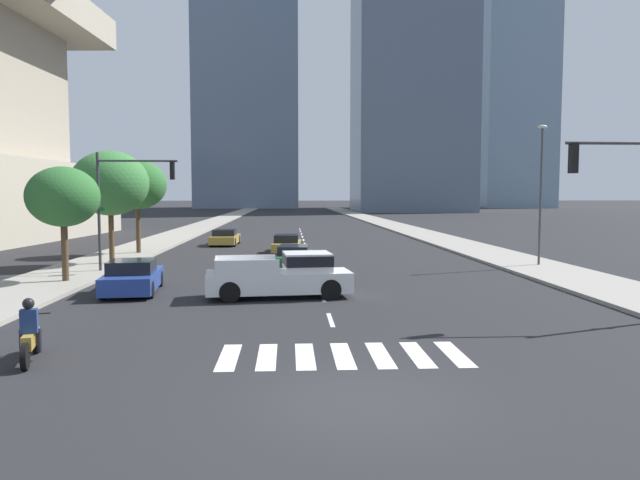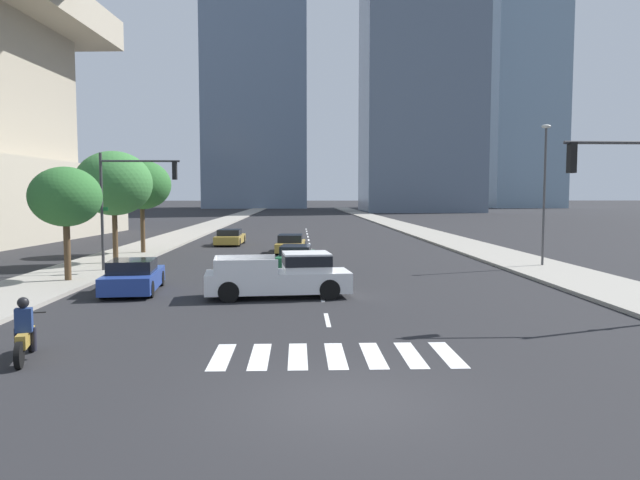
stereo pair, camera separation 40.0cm
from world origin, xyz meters
name	(u,v)px [view 1 (the left image)]	position (x,y,z in m)	size (l,w,h in m)	color
ground_plane	(358,400)	(0.00, 0.00, 0.00)	(800.00, 800.00, 0.00)	#232326
sidewalk_east	(471,248)	(11.66, 30.00, 0.07)	(4.00, 260.00, 0.15)	gray
sidewalk_west	(137,250)	(-11.66, 30.00, 0.07)	(4.00, 260.00, 0.15)	gray
crosswalk_near	(343,355)	(0.00, 3.07, 0.00)	(5.85, 2.32, 0.01)	silver
lane_divider_center	(306,249)	(0.00, 31.07, 0.00)	(0.14, 50.00, 0.01)	silver
motorcycle_lead	(30,336)	(-7.22, 2.97, 0.58)	(0.83, 2.04, 1.49)	black
pickup_truck	(286,276)	(-1.38, 11.18, 0.81)	(5.52, 2.43, 1.67)	silver
sedan_blue_0	(133,277)	(-7.38, 12.50, 0.60)	(2.28, 4.42, 1.30)	navy
sedan_gold_1	(287,244)	(-1.39, 28.25, 0.56)	(2.00, 4.75, 1.21)	#B28E38
sedan_gold_2	(225,238)	(-6.14, 34.42, 0.56)	(2.02, 4.39, 1.20)	#B28E38
sedan_green_3	(294,257)	(-1.00, 20.02, 0.56)	(2.10, 4.77, 1.20)	#1E6038
traffic_signal_far	(128,190)	(-9.05, 18.31, 4.05)	(4.11, 0.28, 5.72)	#333335
street_lamp_east	(541,184)	(11.96, 19.53, 4.40)	(0.50, 0.24, 7.32)	#3F3F42
street_tree_nearest	(63,197)	(-10.86, 14.91, 3.74)	(3.02, 3.02, 4.89)	#4C3823
street_tree_second	(110,183)	(-10.86, 21.56, 4.45)	(4.09, 4.09, 6.05)	#4C3823
street_tree_third	(137,185)	(-10.86, 27.23, 4.46)	(3.68, 3.68, 5.89)	#4C3823
office_tower_left_skyline	(246,22)	(-13.35, 166.05, 54.42)	(29.86, 21.86, 118.69)	slate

